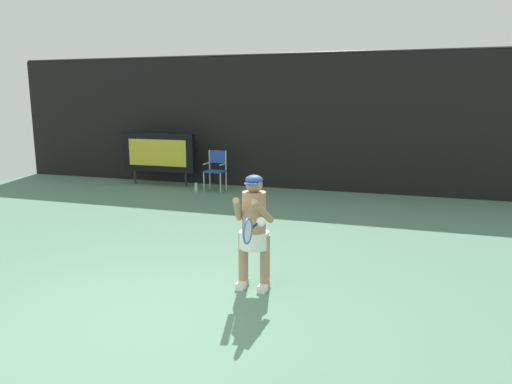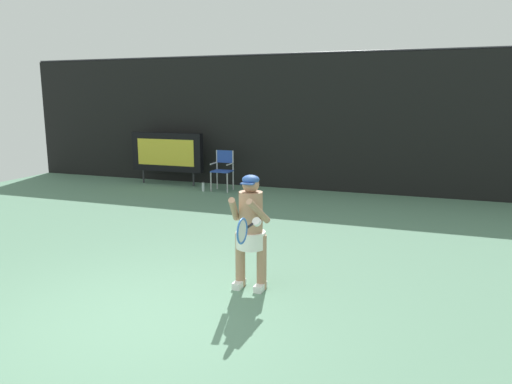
# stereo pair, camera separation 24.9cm
# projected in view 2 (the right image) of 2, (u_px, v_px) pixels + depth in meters

# --- Properties ---
(ground) EXTENTS (18.00, 22.00, 0.03)m
(ground) POSITION_uv_depth(u_px,v_px,m) (123.00, 330.00, 5.26)
(ground) COLOR slate
(backdrop_screen) EXTENTS (18.00, 0.12, 3.66)m
(backdrop_screen) POSITION_uv_depth(u_px,v_px,m) (312.00, 123.00, 12.92)
(backdrop_screen) COLOR black
(backdrop_screen) RESTS_ON ground
(scoreboard) EXTENTS (2.20, 0.21, 1.50)m
(scoreboard) POSITION_uv_depth(u_px,v_px,m) (167.00, 152.00, 13.82)
(scoreboard) COLOR black
(scoreboard) RESTS_ON ground
(umpire_chair) EXTENTS (0.52, 0.44, 1.08)m
(umpire_chair) POSITION_uv_depth(u_px,v_px,m) (223.00, 168.00, 13.03)
(umpire_chair) COLOR #B7B7BC
(umpire_chair) RESTS_ON ground
(water_bottle) EXTENTS (0.07, 0.07, 0.27)m
(water_bottle) POSITION_uv_depth(u_px,v_px,m) (203.00, 187.00, 12.97)
(water_bottle) COLOR silver
(water_bottle) RESTS_ON ground
(tennis_player) EXTENTS (0.53, 0.59, 1.52)m
(tennis_player) POSITION_uv_depth(u_px,v_px,m) (251.00, 227.00, 6.25)
(tennis_player) COLOR white
(tennis_player) RESTS_ON ground
(tennis_racket) EXTENTS (0.03, 0.60, 0.31)m
(tennis_racket) POSITION_uv_depth(u_px,v_px,m) (243.00, 231.00, 5.60)
(tennis_racket) COLOR black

